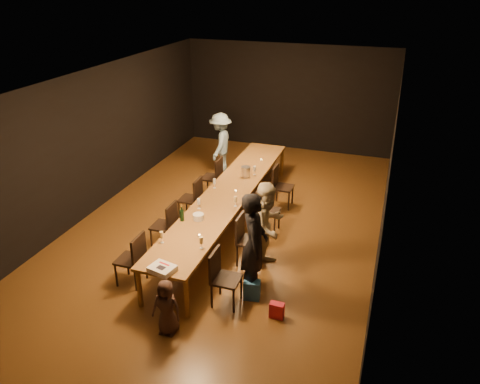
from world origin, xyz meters
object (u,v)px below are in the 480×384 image
(birthday_cake, at_px, (162,269))
(ice_bucket, at_px, (246,172))
(chair_left_3, at_px, (212,177))
(champagne_bottle, at_px, (182,213))
(table, at_px, (228,194))
(chair_left_0, at_px, (130,259))
(chair_left_2, at_px, (190,198))
(plate_stack, at_px, (198,217))
(chair_right_3, at_px, (283,187))
(child, at_px, (167,307))
(woman_tan, at_px, (267,226))
(woman_birthday, at_px, (254,244))
(chair_right_1, at_px, (250,240))
(chair_right_0, at_px, (226,279))
(man_blue, at_px, (221,143))
(chair_right_2, at_px, (268,211))
(chair_left_1, at_px, (164,225))

(birthday_cake, height_order, ice_bucket, ice_bucket)
(chair_left_3, bearing_deg, champagne_bottle, -169.25)
(table, bearing_deg, chair_left_0, -109.50)
(chair_left_2, height_order, plate_stack, chair_left_2)
(chair_right_3, bearing_deg, champagne_bottle, -24.97)
(chair_left_0, distance_m, ice_bucket, 3.41)
(child, bearing_deg, woman_tan, 64.65)
(woman_birthday, distance_m, woman_tan, 0.78)
(woman_tan, distance_m, champagne_bottle, 1.53)
(woman_tan, distance_m, birthday_cake, 2.06)
(chair_left_0, distance_m, plate_stack, 1.40)
(chair_right_1, bearing_deg, chair_left_2, -125.22)
(chair_right_1, bearing_deg, chair_left_3, -144.69)
(champagne_bottle, bearing_deg, woman_birthday, -19.98)
(birthday_cake, bearing_deg, chair_right_1, 77.06)
(chair_right_0, bearing_deg, chair_right_3, 180.00)
(man_blue, bearing_deg, chair_right_2, 32.27)
(ice_bucket, bearing_deg, plate_stack, -95.15)
(chair_right_0, height_order, plate_stack, chair_right_0)
(table, distance_m, woman_birthday, 2.26)
(chair_right_3, xyz_separation_m, chair_left_2, (-1.70, -1.20, 0.00))
(chair_right_3, xyz_separation_m, champagne_bottle, (-1.21, -2.59, 0.44))
(chair_right_1, distance_m, man_blue, 4.29)
(chair_right_3, xyz_separation_m, chair_left_0, (-1.70, -3.60, 0.00))
(chair_right_1, xyz_separation_m, chair_right_3, (0.00, 2.40, 0.00))
(chair_right_3, distance_m, chair_left_1, 2.94)
(birthday_cake, relative_size, champagne_bottle, 1.32)
(woman_birthday, height_order, plate_stack, woman_birthday)
(chair_right_0, bearing_deg, chair_left_3, -154.72)
(man_blue, relative_size, child, 1.80)
(child, bearing_deg, chair_left_3, 101.35)
(chair_left_2, distance_m, woman_tan, 2.34)
(chair_left_3, bearing_deg, birthday_cake, -167.90)
(chair_right_2, relative_size, birthday_cake, 2.21)
(woman_birthday, bearing_deg, man_blue, 10.51)
(chair_right_1, distance_m, child, 2.16)
(chair_left_2, distance_m, chair_left_3, 1.20)
(chair_right_1, height_order, man_blue, man_blue)
(chair_left_0, bearing_deg, chair_right_3, -25.28)
(chair_left_0, relative_size, man_blue, 0.59)
(chair_left_0, height_order, woman_tan, woman_tan)
(chair_left_1, bearing_deg, chair_left_2, 0.00)
(table, bearing_deg, chair_right_3, 54.69)
(chair_left_1, bearing_deg, plate_stack, -94.73)
(chair_left_2, height_order, woman_birthday, woman_birthday)
(ice_bucket, bearing_deg, woman_tan, -62.40)
(chair_right_0, distance_m, chair_right_2, 2.40)
(chair_right_1, relative_size, woman_birthday, 0.53)
(chair_right_0, height_order, chair_right_1, same)
(chair_right_2, distance_m, champagne_bottle, 1.90)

